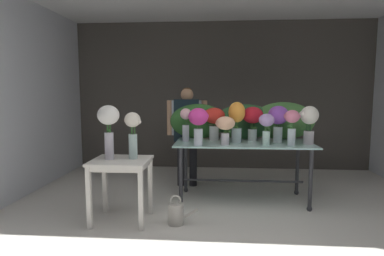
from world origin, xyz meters
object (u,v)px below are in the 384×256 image
(vase_lilac_ranunculus, at_px, (267,125))
(vase_white_roses_tall, at_px, (109,123))
(vase_scarlet_hydrangea, at_px, (214,119))
(vase_crimson_lilies, at_px, (253,118))
(florist, at_px, (187,125))
(vase_sunset_stock, at_px, (237,119))
(vase_magenta_snapdragons, at_px, (198,121))
(vase_cream_lisianthus_tall, at_px, (133,131))
(vase_rosy_peonies, at_px, (292,124))
(vase_ivory_anemones, at_px, (309,121))
(vase_blush_dahlias, at_px, (186,123))
(vase_peach_freesia, at_px, (225,126))
(display_table_glass, at_px, (243,152))
(watering_can, at_px, (176,213))
(side_table_white, at_px, (121,169))
(vase_violet_tulips, at_px, (278,119))

(vase_lilac_ranunculus, relative_size, vase_white_roses_tall, 0.65)
(vase_scarlet_hydrangea, height_order, vase_white_roses_tall, vase_white_roses_tall)
(vase_crimson_lilies, bearing_deg, florist, 150.95)
(vase_sunset_stock, distance_m, vase_lilac_ranunculus, 0.41)
(vase_magenta_snapdragons, bearing_deg, vase_crimson_lilies, 31.95)
(vase_crimson_lilies, xyz_separation_m, vase_cream_lisianthus_tall, (-1.47, -0.87, -0.08))
(vase_rosy_peonies, xyz_separation_m, vase_ivory_anemones, (0.25, 0.14, 0.02))
(vase_sunset_stock, distance_m, vase_blush_dahlias, 0.70)
(vase_crimson_lilies, bearing_deg, vase_magenta_snapdragons, -148.05)
(vase_cream_lisianthus_tall, bearing_deg, vase_white_roses_tall, -167.39)
(vase_peach_freesia, height_order, vase_crimson_lilies, vase_crimson_lilies)
(vase_cream_lisianthus_tall, bearing_deg, vase_ivory_anemones, 16.71)
(vase_scarlet_hydrangea, relative_size, vase_ivory_anemones, 0.92)
(vase_rosy_peonies, relative_size, vase_white_roses_tall, 0.73)
(vase_peach_freesia, distance_m, vase_rosy_peonies, 0.84)
(vase_lilac_ranunculus, bearing_deg, vase_cream_lisianthus_tall, -161.39)
(vase_rosy_peonies, height_order, vase_ivory_anemones, vase_ivory_anemones)
(vase_magenta_snapdragons, bearing_deg, vase_ivory_anemones, 9.22)
(display_table_glass, bearing_deg, vase_lilac_ranunculus, -37.99)
(display_table_glass, height_order, vase_lilac_ranunculus, vase_lilac_ranunculus)
(florist, height_order, vase_sunset_stock, florist)
(vase_sunset_stock, relative_size, watering_can, 1.56)
(vase_peach_freesia, bearing_deg, side_table_white, -155.24)
(vase_cream_lisianthus_tall, bearing_deg, florist, 70.52)
(florist, relative_size, watering_can, 4.46)
(side_table_white, height_order, watering_can, side_table_white)
(vase_peach_freesia, relative_size, vase_crimson_lilies, 0.78)
(vase_blush_dahlias, bearing_deg, vase_lilac_ranunculus, -12.94)
(vase_white_roses_tall, bearing_deg, side_table_white, 0.23)
(side_table_white, relative_size, vase_ivory_anemones, 1.46)
(display_table_glass, bearing_deg, vase_scarlet_hydrangea, 160.89)
(vase_cream_lisianthus_tall, bearing_deg, vase_violet_tulips, 23.32)
(display_table_glass, distance_m, vase_blush_dahlias, 0.88)
(vase_violet_tulips, height_order, vase_cream_lisianthus_tall, vase_violet_tulips)
(vase_ivory_anemones, height_order, vase_sunset_stock, vase_sunset_stock)
(vase_magenta_snapdragons, height_order, vase_white_roses_tall, vase_white_roses_tall)
(vase_ivory_anemones, xyz_separation_m, vase_sunset_stock, (-0.93, 0.07, 0.02))
(watering_can, bearing_deg, vase_rosy_peonies, 24.02)
(vase_magenta_snapdragons, bearing_deg, vase_violet_tulips, 18.57)
(display_table_glass, relative_size, vase_lilac_ranunculus, 4.55)
(vase_peach_freesia, bearing_deg, vase_magenta_snapdragons, -166.60)
(vase_rosy_peonies, bearing_deg, florist, 147.53)
(display_table_glass, xyz_separation_m, vase_magenta_snapdragons, (-0.59, -0.34, 0.44))
(vase_crimson_lilies, height_order, watering_can, vase_crimson_lilies)
(vase_scarlet_hydrangea, distance_m, vase_crimson_lilies, 0.54)
(display_table_glass, height_order, vase_rosy_peonies, vase_rosy_peonies)
(side_table_white, relative_size, vase_violet_tulips, 1.47)
(vase_rosy_peonies, distance_m, vase_ivory_anemones, 0.29)
(vase_rosy_peonies, bearing_deg, vase_crimson_lilies, 140.96)
(display_table_glass, distance_m, vase_scarlet_hydrangea, 0.60)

